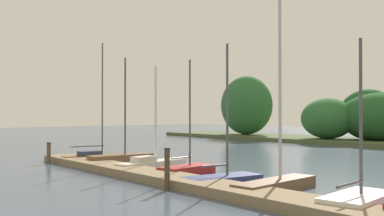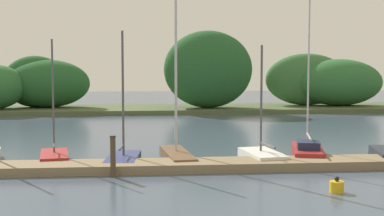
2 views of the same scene
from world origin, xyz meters
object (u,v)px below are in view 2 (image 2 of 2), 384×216
object	(u,v)px
sailboat_7	(307,150)
mooring_piling_1	(113,156)
sailboat_6	(261,155)
sailboat_4	(123,157)
channel_buoy_0	(337,187)
sailboat_5	(177,151)
sailboat_3	(54,156)

from	to	relation	value
sailboat_7	mooring_piling_1	bearing A→B (deg)	124.58
sailboat_6	mooring_piling_1	size ratio (longest dim) A/B	3.25
sailboat_7	sailboat_4	bearing A→B (deg)	107.68
channel_buoy_0	mooring_piling_1	bearing A→B (deg)	157.04
mooring_piling_1	sailboat_5	bearing A→B (deg)	50.50
sailboat_4	sailboat_6	world-z (taller)	sailboat_4
sailboat_3	sailboat_6	bearing A→B (deg)	-103.66
sailboat_4	sailboat_5	distance (m)	2.39
mooring_piling_1	channel_buoy_0	world-z (taller)	mooring_piling_1
sailboat_7	mooring_piling_1	size ratio (longest dim) A/B	5.11
sailboat_3	sailboat_7	bearing A→B (deg)	-99.04
sailboat_3	sailboat_7	xyz separation A→B (m)	(11.32, 0.03, 0.09)
mooring_piling_1	channel_buoy_0	distance (m)	8.21
channel_buoy_0	sailboat_3	bearing A→B (deg)	148.09
sailboat_7	channel_buoy_0	world-z (taller)	sailboat_7
sailboat_7	sailboat_6	bearing A→B (deg)	121.79
sailboat_3	sailboat_6	world-z (taller)	sailboat_3
sailboat_5	mooring_piling_1	world-z (taller)	sailboat_5
sailboat_3	mooring_piling_1	distance (m)	4.21
sailboat_4	sailboat_6	size ratio (longest dim) A/B	1.12
sailboat_5	channel_buoy_0	world-z (taller)	sailboat_5
sailboat_5	sailboat_4	bearing A→B (deg)	95.52
channel_buoy_0	sailboat_6	bearing A→B (deg)	102.25
sailboat_3	mooring_piling_1	bearing A→B (deg)	-148.83
sailboat_3	sailboat_5	size ratio (longest dim) A/B	0.67
sailboat_4	mooring_piling_1	size ratio (longest dim) A/B	3.63
sailboat_5	channel_buoy_0	size ratio (longest dim) A/B	14.76
mooring_piling_1	sailboat_4	bearing A→B (deg)	83.79
mooring_piling_1	channel_buoy_0	xyz separation A→B (m)	(7.54, -3.19, -0.59)
sailboat_5	sailboat_6	xyz separation A→B (m)	(3.68, -0.70, -0.12)
sailboat_6	mooring_piling_1	distance (m)	6.79
sailboat_6	channel_buoy_0	distance (m)	5.80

